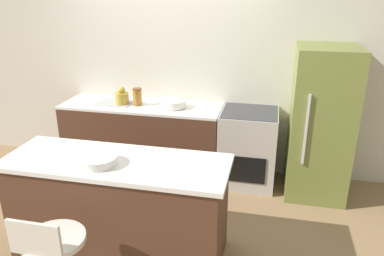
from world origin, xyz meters
name	(u,v)px	position (x,y,z in m)	size (l,w,h in m)	color
ground_plane	(159,185)	(0.00, 0.00, 0.00)	(14.00, 14.00, 0.00)	#8E704C
wall_back	(171,67)	(0.00, 0.67, 1.30)	(8.00, 0.06, 2.60)	beige
back_counter	(143,138)	(-0.29, 0.33, 0.45)	(1.94, 0.62, 0.90)	#4C2D1E
kitchen_island	(119,206)	(0.03, -1.18, 0.45)	(1.90, 0.68, 0.89)	#4C2D1E
oven_range	(248,148)	(1.02, 0.33, 0.45)	(0.65, 0.64, 0.90)	#B7B2A8
refrigerator	(320,123)	(1.79, 0.29, 0.83)	(0.64, 0.74, 1.67)	olive
kettle	(122,97)	(-0.53, 0.30, 0.98)	(0.17, 0.17, 0.21)	#B29333
mixing_bowl	(173,104)	(0.12, 0.30, 0.94)	(0.29, 0.29, 0.08)	white
canister_jar	(137,96)	(-0.33, 0.30, 1.00)	(0.11, 0.11, 0.20)	#9E6623
fruit_bowl	(98,160)	(-0.08, -1.27, 0.92)	(0.31, 0.31, 0.07)	white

